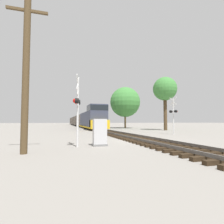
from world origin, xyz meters
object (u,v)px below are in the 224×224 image
Objects in this scene: tree_mid_background at (125,102)px; crossing_signal_near at (77,105)px; utility_pole at (26,72)px; tree_far_right at (165,89)px; relay_cabinet at (100,133)px; crossing_signal_far at (173,113)px; freight_train at (79,121)px.

crossing_signal_near is at bearing -115.93° from tree_mid_background.
utility_pole is 0.80× the size of tree_far_right.
relay_cabinet is 29.15m from tree_mid_background.
utility_pole is (-2.46, -1.53, 1.31)m from crossing_signal_near.
tree_mid_background is at bearing 61.28° from utility_pole.
tree_far_right reaches higher than crossing_signal_far.
crossing_signal_far reaches higher than relay_cabinet.
crossing_signal_far reaches higher than crossing_signal_near.
tree_far_right reaches higher than crossing_signal_near.
tree_far_right is 0.99× the size of tree_mid_background.
crossing_signal_far is (6.35, -43.39, 0.63)m from freight_train.
tree_far_right reaches higher than utility_pole.
tree_mid_background reaches higher than crossing_signal_near.
freight_train reaches higher than relay_cabinet.
relay_cabinet is 0.17× the size of tree_mid_background.
relay_cabinet is at bearing 22.87° from utility_pole.
crossing_signal_near is 0.45× the size of tree_far_right.
tree_mid_background is at bearing 66.42° from relay_cabinet.
tree_mid_background reaches higher than utility_pole.
tree_mid_background is (1.53, 19.60, 3.40)m from crossing_signal_far.
crossing_signal_far is 0.46× the size of tree_far_right.
crossing_signal_far is 2.63× the size of relay_cabinet.
freight_train is 50.24m from relay_cabinet.
tree_far_right is (14.73, 15.60, 6.16)m from relay_cabinet.
tree_mid_background is at bearing 106.85° from tree_far_right.
tree_far_right is at bearing 42.86° from utility_pole.
crossing_signal_near is 2.57× the size of relay_cabinet.
relay_cabinet is at bearing -113.58° from tree_mid_background.
relay_cabinet is at bearing -94.12° from freight_train.
freight_train is 50.42m from crossing_signal_near.
crossing_signal_near is at bearing -135.72° from tree_far_right.
crossing_signal_near is 13.18m from crossing_signal_far.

